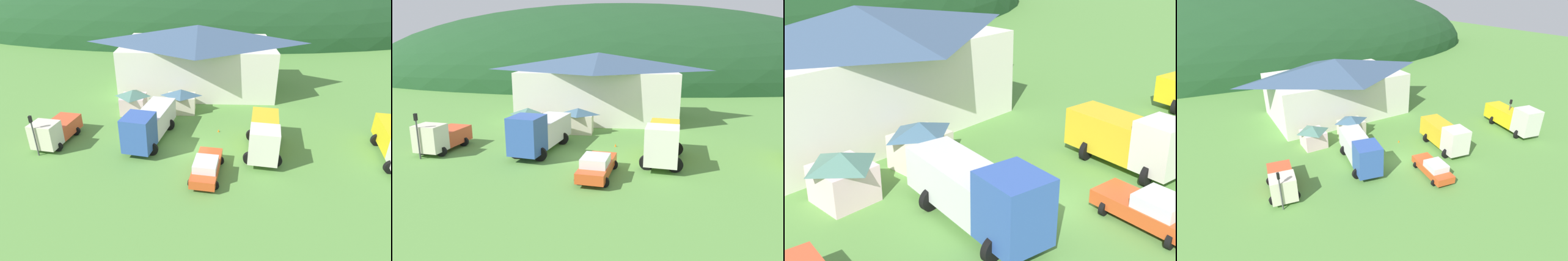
% 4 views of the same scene
% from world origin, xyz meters
% --- Properties ---
extents(ground_plane, '(200.00, 200.00, 0.00)m').
position_xyz_m(ground_plane, '(0.00, 0.00, 0.00)').
color(ground_plane, '#5B9342').
extents(forested_hill_backdrop, '(128.96, 60.00, 36.72)m').
position_xyz_m(forested_hill_backdrop, '(0.00, 63.18, 0.00)').
color(forested_hill_backdrop, '#1E4723').
rests_on(forested_hill_backdrop, ground).
extents(depot_building, '(19.48, 11.76, 7.93)m').
position_xyz_m(depot_building, '(-0.20, 15.96, 4.09)').
color(depot_building, white).
rests_on(depot_building, ground).
extents(play_shed_cream, '(3.23, 2.41, 2.57)m').
position_xyz_m(play_shed_cream, '(-1.71, 8.33, 1.32)').
color(play_shed_cream, beige).
rests_on(play_shed_cream, ground).
extents(play_shed_pink, '(2.76, 2.74, 2.56)m').
position_xyz_m(play_shed_pink, '(-6.85, 7.94, 1.32)').
color(play_shed_pink, beige).
rests_on(play_shed_pink, ground).
extents(light_truck_cream, '(3.13, 5.40, 2.57)m').
position_xyz_m(light_truck_cream, '(-12.50, 0.83, 1.27)').
color(light_truck_cream, beige).
rests_on(light_truck_cream, ground).
extents(box_truck_blue, '(4.06, 8.38, 3.52)m').
position_xyz_m(box_truck_blue, '(-4.09, 1.55, 1.77)').
color(box_truck_blue, '#3356AD').
rests_on(box_truck_blue, ground).
extents(heavy_rig_striped, '(3.72, 6.99, 3.27)m').
position_xyz_m(heavy_rig_striped, '(5.95, -0.17, 1.73)').
color(heavy_rig_striped, silver).
rests_on(heavy_rig_striped, ground).
extents(flatbed_truck_yellow, '(3.96, 7.81, 3.64)m').
position_xyz_m(flatbed_truck_yellow, '(16.84, -1.11, 1.77)').
color(flatbed_truck_yellow, silver).
rests_on(flatbed_truck_yellow, ground).
extents(service_pickup_orange, '(2.78, 5.21, 1.66)m').
position_xyz_m(service_pickup_orange, '(1.16, -3.83, 0.83)').
color(service_pickup_orange, '#DC5023').
rests_on(service_pickup_orange, ground).
extents(traffic_light_west, '(0.20, 0.32, 3.69)m').
position_xyz_m(traffic_light_west, '(-13.15, -1.37, 2.29)').
color(traffic_light_west, '#4C4C51').
rests_on(traffic_light_west, ground).
extents(traffic_light_east, '(0.20, 0.32, 3.85)m').
position_xyz_m(traffic_light_east, '(17.06, -0.08, 2.38)').
color(traffic_light_east, '#4C4C51').
rests_on(traffic_light_east, ground).
extents(traffic_cone_near_pickup, '(0.36, 0.36, 0.47)m').
position_xyz_m(traffic_cone_near_pickup, '(-2.42, 3.96, 0.00)').
color(traffic_cone_near_pickup, orange).
rests_on(traffic_cone_near_pickup, ground).
extents(traffic_cone_mid_row, '(0.36, 0.36, 0.57)m').
position_xyz_m(traffic_cone_mid_row, '(2.25, 3.62, 0.00)').
color(traffic_cone_mid_row, orange).
rests_on(traffic_cone_mid_row, ground).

